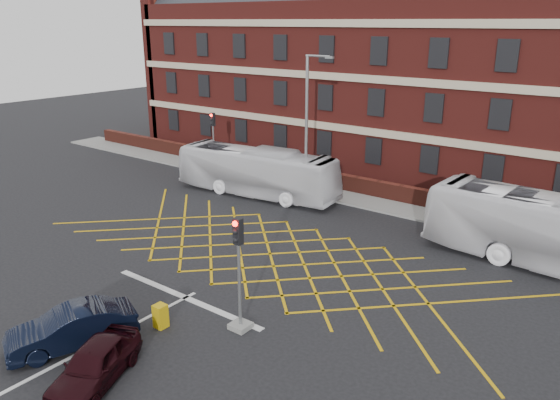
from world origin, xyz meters
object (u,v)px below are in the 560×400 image
Objects in this scene: car_maroon at (95,364)px; street_lamp at (307,153)px; traffic_light_near at (239,285)px; direction_signs at (201,153)px; car_navy at (72,328)px; traffic_light_far at (214,147)px; utility_cabinet at (161,316)px; bus_left at (257,172)px.

street_lamp is at bearing 81.76° from car_maroon.
car_maroon is 0.88× the size of traffic_light_near.
car_maroon is 1.72× the size of direction_signs.
direction_signs reaches higher than car_maroon.
traffic_light_near is (1.51, 5.03, 1.12)m from car_maroon.
car_navy is at bearing -131.43° from traffic_light_near.
direction_signs is (-0.57, -0.82, -0.39)m from traffic_light_far.
traffic_light_far is 0.49× the size of street_lamp.
car_maroon is 3.46m from utility_cabinet.
bus_left reaches higher than direction_signs.
bus_left is 4.97× the size of direction_signs.
utility_cabinet is (1.45, 2.64, -0.26)m from car_navy.
utility_cabinet is at bearing -74.66° from street_lamp.
car_maroon is 4.22× the size of utility_cabinet.
street_lamp reaches higher than traffic_light_far.
traffic_light_near is at bearing -41.21° from direction_signs.
traffic_light_far is 1.07m from direction_signs.
direction_signs is at bearing 68.43° from bus_left.
bus_left is 2.56× the size of traffic_light_far.
traffic_light_near is at bearing 70.82° from car_navy.
car_maroon is at bearing -54.38° from traffic_light_far.
car_maroon is 0.88× the size of traffic_light_far.
bus_left is 7.31m from direction_signs.
utility_cabinet is (13.88, -17.24, -1.32)m from traffic_light_far.
car_navy is at bearing 139.76° from car_maroon.
bus_left is 7.05m from traffic_light_far.
traffic_light_near reaches higher than utility_cabinet.
traffic_light_far is (-6.47, 2.81, 0.24)m from bus_left.
traffic_light_far is at bearing 102.18° from car_maroon.
car_navy is 23.48m from traffic_light_far.
direction_signs is at bearing -124.70° from traffic_light_far.
bus_left reaches higher than car_maroon.
direction_signs reaches higher than car_navy.
street_lamp is (-5.09, 18.74, 2.38)m from car_maroon.
car_navy is at bearing -55.71° from direction_signs.
street_lamp is at bearing 115.70° from traffic_light_near.
bus_left is at bearing 91.54° from car_maroon.
bus_left is at bearing -15.78° from direction_signs.
car_navy is at bearing -118.72° from utility_cabinet.
traffic_light_near is (9.79, -12.75, 0.24)m from bus_left.
traffic_light_near reaches higher than car_navy.
bus_left is 2.56× the size of car_navy.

